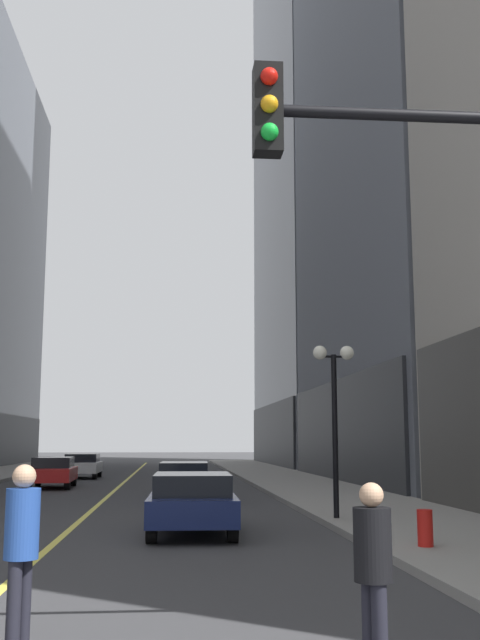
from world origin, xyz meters
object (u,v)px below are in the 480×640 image
Objects in this scene: car_navy at (192,501)px; pedestrian_in_black_coat at (373,563)px; car_blue at (184,480)px; street_lamp_right_mid at (334,392)px; car_white at (82,465)px; fire_hydrant_right at (425,532)px; car_red at (53,471)px; pedestrian_in_blue_hoodie at (22,540)px.

pedestrian_in_black_coat reaches higher than car_navy.
car_blue is at bearing 90.21° from car_navy.
car_navy is at bearing -153.37° from street_lamp_right_mid.
car_white reaches higher than fire_hydrant_right.
car_navy is at bearing 140.23° from fire_hydrant_right.
car_red is 5.41× the size of fire_hydrant_right.
pedestrian_in_black_coat is (3.26, -1.15, -0.09)m from pedestrian_in_blue_hoodie.
car_red reaches higher than fire_hydrant_right.
car_navy is at bearing 78.16° from pedestrian_in_blue_hoodie.
street_lamp_right_mid reaches higher than car_navy.
car_navy is 26.59m from car_white.
pedestrian_in_blue_hoodie is (-1.91, -18.40, 0.33)m from car_blue.
pedestrian_in_blue_hoodie is (-1.94, -9.28, 0.33)m from car_navy.
car_white is 37.08m from pedestrian_in_black_coat.
pedestrian_in_blue_hoodie reaches higher than car_red.
pedestrian_in_black_coat is 2.08× the size of fire_hydrant_right.
car_blue is 1.04× the size of street_lamp_right_mid.
car_blue is 17.75m from car_white.
street_lamp_right_mid is (8.97, -24.24, 2.54)m from car_white.
car_white is 25.97m from street_lamp_right_mid.
pedestrian_in_black_coat reaches higher than car_blue.
pedestrian_in_blue_hoodie is at bearing -135.99° from fire_hydrant_right.
car_navy is 2.60× the size of pedestrian_in_black_coat.
pedestrian_in_black_coat is at bearing -19.47° from pedestrian_in_blue_hoodie.
car_white is 0.94× the size of street_lamp_right_mid.
car_white is at bearing 101.61° from car_navy.
car_navy is 10.51m from pedestrian_in_black_coat.
car_navy and car_blue have the same top height.
pedestrian_in_blue_hoodie is at bearing -82.12° from car_red.
car_white is at bearing 110.30° from street_lamp_right_mid.
car_navy is 9.12m from car_blue.
street_lamp_right_mid is at bearing -69.70° from car_white.
fire_hydrant_right is (0.50, -5.24, -2.86)m from street_lamp_right_mid.
car_white is at bearing 95.51° from pedestrian_in_blue_hoodie.
car_blue is 2.56× the size of pedestrian_in_blue_hoodie.
pedestrian_in_black_coat is 0.38× the size of street_lamp_right_mid.
car_white is 2.50× the size of pedestrian_in_black_coat.
car_blue is at bearing -55.51° from car_red.
pedestrian_in_blue_hoodie is 1.08× the size of pedestrian_in_black_coat.
car_navy is at bearing -89.79° from car_blue.
car_blue is (-0.03, 9.12, 0.00)m from car_navy.
car_navy is at bearing 97.18° from pedestrian_in_black_coat.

